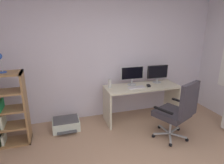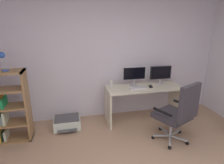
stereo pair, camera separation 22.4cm
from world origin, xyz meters
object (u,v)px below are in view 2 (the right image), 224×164
Objects in this scene: desktop_speaker at (111,84)px; desk_lamp at (2,58)px; keyboard at (138,88)px; office_chair at (178,112)px; monitor_secondary at (161,73)px; printer at (67,122)px; desk at (143,95)px; computer_mouse at (151,86)px; bookshelf at (0,109)px; monitor_main at (134,74)px.

desktop_speaker is 0.56× the size of desk_lamp.
keyboard is at bearing 1.97° from desk_lamp.
office_chair reaches higher than desktop_speaker.
desk_lamp reaches higher than monitor_secondary.
desktop_speaker is 0.16× the size of office_chair.
desk_lamp is (-1.79, -0.24, 0.63)m from desktop_speaker.
keyboard is 1.11× the size of desk_lamp.
desk_lamp is at bearing 178.43° from keyboard.
printer is at bearing -177.10° from monitor_secondary.
desktop_speaker reaches higher than desk.
desk is 15.16× the size of computer_mouse.
desk is 2.62m from bookshelf.
bookshelf is at bearing -166.98° from computer_mouse.
office_chair is at bearing -66.82° from monitor_main.
office_chair is 2.14× the size of printer.
monitor_main is (-0.17, 0.13, 0.43)m from desk.
desk_lamp is (0.16, -0.00, 0.86)m from bookshelf.
monitor_main is at bearing 91.01° from keyboard.
bookshelf is at bearing 165.95° from office_chair.
monitor_main is at bearing 7.18° from desk_lamp.
desktop_speaker is at bearing 158.82° from keyboard.
keyboard is at bearing -85.46° from monitor_main.
desk_lamp is (-2.28, -0.29, 0.48)m from monitor_main.
desk_lamp reaches higher than computer_mouse.
monitor_main is at bearing 180.00° from monitor_secondary.
monitor_secondary reaches higher than desktop_speaker.
monitor_secondary is at bearing 16.62° from keyboard.
printer is at bearing 179.07° from desk.
desk is 1.40× the size of office_chair.
monitor_main is 0.51m from desktop_speaker.
monitor_secondary reaches higher than keyboard.
monitor_secondary reaches higher than printer.
monitor_secondary is 1.49× the size of desk_lamp.
monitor_secondary is at bearing -0.00° from monitor_main.
office_chair is at bearing -66.09° from keyboard.
bookshelf is (-3.03, -0.29, -0.36)m from monitor_secondary.
desktop_speaker is at bearing 133.83° from office_chair.
computer_mouse is 0.09× the size of office_chair.
desk_lamp is (-2.57, -0.10, 0.70)m from computer_mouse.
office_chair is (0.41, -0.80, -0.18)m from keyboard.
computer_mouse is 0.85m from office_chair.
monitor_secondary is 0.64m from keyboard.
office_chair is 2.08m from printer.
monitor_secondary reaches higher than office_chair.
bookshelf reaches higher than desk.
printer is at bearing -172.14° from computer_mouse.
desk is at bearing -6.68° from desktop_speaker.
bookshelf is at bearing -174.58° from monitor_secondary.
monitor_secondary is 2.68× the size of desktop_speaker.
bookshelf is (-2.73, -0.10, -0.16)m from computer_mouse.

